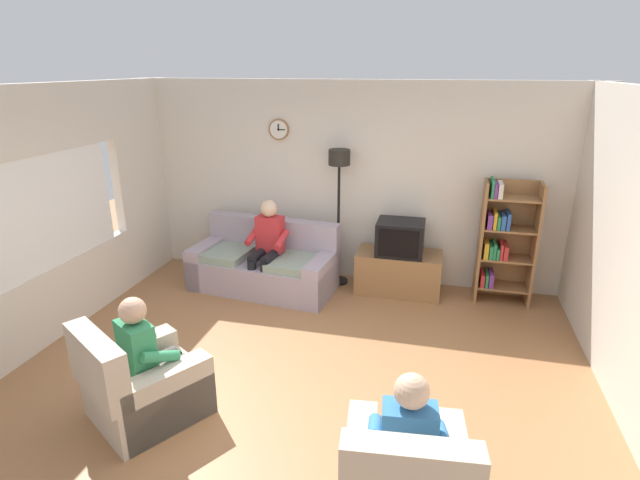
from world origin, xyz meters
The scene contains 12 objects.
ground_plane centered at (0.00, 0.00, 0.00)m, with size 12.00×12.00×0.00m, color #9E6B42.
back_wall_assembly centered at (0.00, 2.66, 1.35)m, with size 6.20×0.17×2.70m.
left_wall_assembly centered at (-2.86, 0.03, 1.34)m, with size 0.12×5.80×2.70m.
couch centered at (-1.03, 1.93, 0.31)m, with size 1.99×1.09×0.90m.
tv_stand centered at (0.74, 2.25, 0.27)m, with size 1.10×0.56×0.55m.
tv centered at (0.74, 2.23, 0.77)m, with size 0.60×0.49×0.44m.
bookshelf centered at (2.00, 2.32, 0.81)m, with size 0.68×0.36×1.59m.
floor_lamp centered at (-0.10, 2.35, 1.45)m, with size 0.28×0.28×1.85m.
armchair_near_window centered at (-1.14, -0.79, 0.29)m, with size 1.14×1.17×0.90m.
person_on_couch centered at (-0.94, 1.82, 0.70)m, with size 0.54×0.57×1.24m.
person_in_left_armchair centered at (-1.09, -0.71, 0.60)m, with size 0.61×0.64×1.12m.
person_in_right_armchair centered at (1.10, -1.22, 0.60)m, with size 0.54×0.56×1.12m.
Camera 1 is at (1.17, -3.86, 2.86)m, focal length 27.74 mm.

